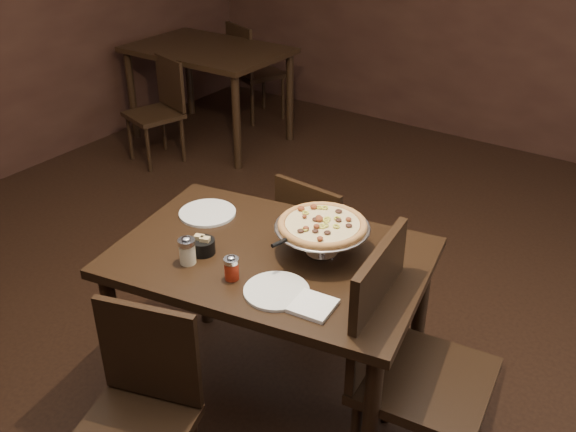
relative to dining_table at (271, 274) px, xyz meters
The scene contains 16 objects.
room 0.73m from the dining_table, 21.30° to the left, with size 6.04×7.04×2.84m.
dining_table is the anchor object (origin of this frame).
background_table 3.16m from the dining_table, 135.50° to the left, with size 1.28×0.85×0.80m.
pizza_stand 0.31m from the dining_table, 36.37° to the left, with size 0.38×0.38×0.16m.
parmesan_shaker 0.37m from the dining_table, 133.49° to the right, with size 0.07×0.07×0.12m.
pepper_flake_shaker 0.27m from the dining_table, 94.33° to the right, with size 0.06×0.06×0.10m.
packet_caddy 0.30m from the dining_table, 146.45° to the right, with size 0.10×0.10×0.08m.
napkin_stack 0.40m from the dining_table, 31.33° to the right, with size 0.14×0.14×0.02m, color white.
plate_left 0.45m from the dining_table, 166.52° to the left, with size 0.25×0.25×0.01m, color white.
plate_near 0.29m from the dining_table, 49.45° to the right, with size 0.24×0.24×0.01m, color white.
serving_spatula 0.26m from the dining_table, 31.77° to the right, with size 0.12×0.12×0.02m.
chair_far 0.68m from the dining_table, 103.80° to the left, with size 0.41×0.41×0.82m.
chair_near 0.73m from the dining_table, 96.33° to the right, with size 0.49×0.49×0.83m.
chair_side 0.64m from the dining_table, ahead, with size 0.52×0.52×1.00m.
bg_chair_far 3.60m from the dining_table, 128.93° to the left, with size 0.53×0.53×0.88m.
bg_chair_near 2.83m from the dining_table, 144.13° to the left, with size 0.47×0.47×0.81m.
Camera 1 is at (1.35, -1.73, 2.17)m, focal length 40.00 mm.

